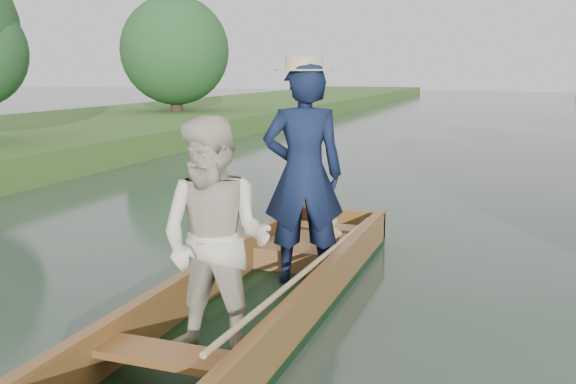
% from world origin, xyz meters
% --- Properties ---
extents(ground, '(120.00, 120.00, 0.00)m').
position_xyz_m(ground, '(0.00, 0.00, 0.00)').
color(ground, '#283D30').
rests_on(ground, ground).
extents(trees_far, '(23.23, 17.71, 4.62)m').
position_xyz_m(trees_far, '(1.04, 8.58, 2.52)').
color(trees_far, '#47331E').
rests_on(trees_far, ground).
extents(punt, '(1.13, 5.00, 2.16)m').
position_xyz_m(punt, '(0.07, -0.09, 0.70)').
color(punt, black).
rests_on(punt, ground).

